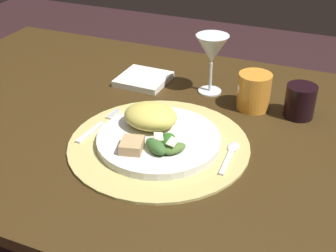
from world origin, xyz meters
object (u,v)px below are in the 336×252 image
object	(u,v)px
napkin	(144,79)
amber_tumbler	(254,91)
fork	(97,127)
dark_tumbler	(300,101)
dining_table	(169,168)
dinner_plate	(159,140)
spoon	(231,152)
wine_glass	(212,51)

from	to	relation	value
napkin	amber_tumbler	size ratio (longest dim) A/B	1.43
fork	napkin	distance (m)	0.27
amber_tumbler	dark_tumbler	distance (m)	0.11
fork	amber_tumbler	xyz separation A→B (m)	(0.29, 0.24, 0.04)
dark_tumbler	dining_table	bearing A→B (deg)	-150.63
fork	amber_tumbler	size ratio (longest dim) A/B	1.79
amber_tumbler	dining_table	bearing A→B (deg)	-136.83
dining_table	dark_tumbler	xyz separation A→B (m)	(0.27, 0.15, 0.17)
dinner_plate	amber_tumbler	size ratio (longest dim) A/B	2.93
dining_table	spoon	bearing A→B (deg)	-23.16
spoon	napkin	world-z (taller)	napkin
dining_table	amber_tumbler	world-z (taller)	amber_tumbler
dining_table	wine_glass	distance (m)	0.31
napkin	dark_tumbler	distance (m)	0.42
spoon	napkin	xyz separation A→B (m)	(-0.31, 0.25, -0.00)
spoon	wine_glass	world-z (taller)	wine_glass
wine_glass	dark_tumbler	size ratio (longest dim) A/B	1.95
amber_tumbler	dark_tumbler	bearing A→B (deg)	1.12
fork	amber_tumbler	distance (m)	0.38
napkin	dark_tumbler	xyz separation A→B (m)	(0.42, -0.03, 0.03)
fork	spoon	distance (m)	0.30
dining_table	dinner_plate	size ratio (longest dim) A/B	5.63
dinner_plate	wine_glass	bearing A→B (deg)	85.80
napkin	dining_table	bearing A→B (deg)	-49.73
dinner_plate	amber_tumbler	world-z (taller)	amber_tumbler
wine_glass	dark_tumbler	world-z (taller)	wine_glass
dinner_plate	napkin	bearing A→B (deg)	121.29
dinner_plate	wine_glass	size ratio (longest dim) A/B	1.71
dining_table	fork	bearing A→B (deg)	-147.17
dinner_plate	amber_tumbler	xyz separation A→B (m)	(0.14, 0.24, 0.03)
fork	wine_glass	xyz separation A→B (m)	(0.17, 0.28, 0.10)
dining_table	napkin	distance (m)	0.27
wine_glass	napkin	bearing A→B (deg)	-175.90
dinner_plate	dark_tumbler	size ratio (longest dim) A/B	3.34
wine_glass	amber_tumbler	xyz separation A→B (m)	(0.12, -0.04, -0.07)
dinner_plate	dining_table	bearing A→B (deg)	98.48
wine_glass	dark_tumbler	bearing A→B (deg)	-9.87
dinner_plate	fork	xyz separation A→B (m)	(-0.15, 0.00, -0.01)
napkin	wine_glass	xyz separation A→B (m)	(0.18, 0.01, 0.10)
fork	wine_glass	distance (m)	0.34
amber_tumbler	dark_tumbler	world-z (taller)	amber_tumbler
dinner_plate	napkin	distance (m)	0.31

